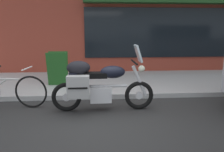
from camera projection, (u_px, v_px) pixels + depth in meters
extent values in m
plane|color=#2C2C2C|center=(103.00, 118.00, 4.30)|extent=(80.00, 80.00, 0.00)
torus|color=black|center=(139.00, 95.00, 4.73)|extent=(0.62, 0.10, 0.62)
cylinder|color=silver|center=(139.00, 95.00, 4.73)|extent=(0.16, 0.06, 0.16)
torus|color=black|center=(67.00, 97.00, 4.61)|extent=(0.62, 0.10, 0.62)
cylinder|color=silver|center=(67.00, 97.00, 4.61)|extent=(0.16, 0.06, 0.16)
cube|color=silver|center=(101.00, 94.00, 4.65)|extent=(0.44, 0.31, 0.32)
cylinder|color=silver|center=(103.00, 86.00, 4.62)|extent=(1.00, 0.07, 0.06)
ellipsoid|color=black|center=(113.00, 72.00, 4.57)|extent=(0.52, 0.29, 0.26)
cube|color=black|center=(92.00, 75.00, 4.55)|extent=(0.60, 0.25, 0.11)
cube|color=black|center=(76.00, 76.00, 4.53)|extent=(0.28, 0.22, 0.18)
cylinder|color=silver|center=(139.00, 81.00, 4.66)|extent=(0.35, 0.07, 0.67)
cylinder|color=black|center=(134.00, 62.00, 4.57)|extent=(0.04, 0.62, 0.04)
cube|color=silver|center=(138.00, 53.00, 4.54)|extent=(0.15, 0.32, 0.35)
sphere|color=#EAEACC|center=(142.00, 69.00, 4.61)|extent=(0.14, 0.14, 0.14)
cube|color=#A0A0A0|center=(78.00, 87.00, 4.34)|extent=(0.44, 0.21, 0.44)
cube|color=black|center=(78.00, 88.00, 4.23)|extent=(0.37, 0.02, 0.03)
ellipsoid|color=black|center=(78.00, 68.00, 4.50)|extent=(0.48, 0.33, 0.28)
torus|color=black|center=(31.00, 92.00, 4.81)|extent=(0.72, 0.14, 0.72)
cylinder|color=silver|center=(6.00, 79.00, 4.79)|extent=(0.59, 0.12, 0.04)
cylinder|color=silver|center=(27.00, 68.00, 4.70)|extent=(0.10, 0.48, 0.03)
cube|color=#1E511E|center=(57.00, 69.00, 6.17)|extent=(0.55, 0.19, 0.94)
cube|color=#1E511E|center=(58.00, 68.00, 6.39)|extent=(0.55, 0.19, 0.94)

